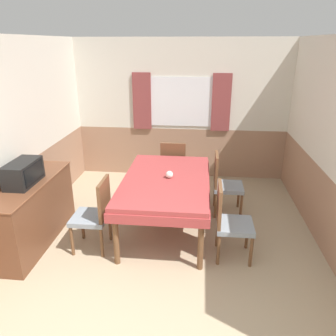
# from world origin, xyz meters

# --- Properties ---
(wall_back) EXTENTS (4.37, 0.10, 2.60)m
(wall_back) POSITION_xyz_m (0.00, 4.30, 1.31)
(wall_back) COLOR silver
(wall_back) RESTS_ON ground_plane
(wall_left) EXTENTS (0.05, 4.67, 2.60)m
(wall_left) POSITION_xyz_m (-2.01, 2.14, 1.30)
(wall_left) COLOR silver
(wall_left) RESTS_ON ground_plane
(wall_right) EXTENTS (0.05, 4.67, 2.60)m
(wall_right) POSITION_xyz_m (2.01, 2.14, 1.30)
(wall_right) COLOR silver
(wall_right) RESTS_ON ground_plane
(dining_table) EXTENTS (1.18, 1.92, 0.78)m
(dining_table) POSITION_xyz_m (-0.06, 2.22, 0.67)
(dining_table) COLOR #9E3838
(dining_table) RESTS_ON ground_plane
(chair_right_near) EXTENTS (0.44, 0.44, 0.96)m
(chair_right_near) POSITION_xyz_m (0.77, 1.65, 0.51)
(chair_right_near) COLOR brown
(chair_right_near) RESTS_ON ground_plane
(chair_right_far) EXTENTS (0.44, 0.44, 0.96)m
(chair_right_far) POSITION_xyz_m (0.77, 2.79, 0.51)
(chair_right_far) COLOR brown
(chair_right_far) RESTS_ON ground_plane
(chair_left_near) EXTENTS (0.44, 0.44, 0.96)m
(chair_left_near) POSITION_xyz_m (-0.88, 1.65, 0.51)
(chair_left_near) COLOR brown
(chair_left_near) RESTS_ON ground_plane
(chair_head_window) EXTENTS (0.44, 0.44, 0.96)m
(chair_head_window) POSITION_xyz_m (-0.06, 3.42, 0.51)
(chair_head_window) COLOR brown
(chair_head_window) RESTS_ON ground_plane
(sideboard) EXTENTS (0.46, 1.59, 0.86)m
(sideboard) POSITION_xyz_m (-1.75, 1.73, 0.44)
(sideboard) COLOR brown
(sideboard) RESTS_ON ground_plane
(tv) EXTENTS (0.29, 0.54, 0.29)m
(tv) POSITION_xyz_m (-1.76, 1.67, 1.00)
(tv) COLOR black
(tv) RESTS_ON sideboard
(vase) EXTENTS (0.10, 0.10, 0.10)m
(vase) POSITION_xyz_m (-0.01, 2.24, 0.83)
(vase) COLOR silver
(vase) RESTS_ON dining_table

